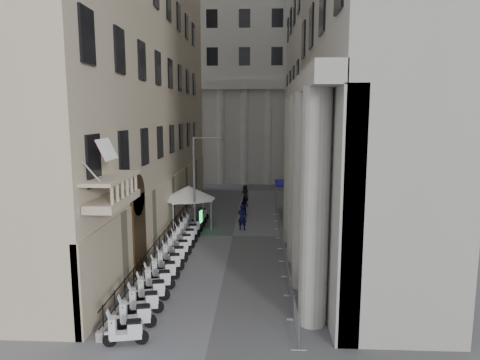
% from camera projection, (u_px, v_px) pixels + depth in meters
% --- Properties ---
extents(left_building, '(5.00, 36.00, 34.00)m').
position_uv_depth(left_building, '(135.00, 6.00, 32.17)').
color(left_building, '#B9AA8E').
rests_on(left_building, ground).
extents(far_building, '(22.00, 10.00, 30.00)m').
position_uv_depth(far_building, '(246.00, 69.00, 57.80)').
color(far_building, beige).
rests_on(far_building, ground).
extents(iron_fence, '(0.30, 28.00, 1.40)m').
position_uv_depth(iron_fence, '(172.00, 240.00, 30.65)').
color(iron_fence, black).
rests_on(iron_fence, ground).
extents(blue_awning, '(1.60, 3.00, 3.00)m').
position_uv_depth(blue_awning, '(284.00, 215.00, 38.17)').
color(blue_awning, navy).
rests_on(blue_awning, ground).
extents(flag, '(1.00, 1.40, 8.20)m').
position_uv_depth(flag, '(115.00, 330.00, 17.80)').
color(flag, '#9E0C11').
rests_on(flag, ground).
extents(scooter_0, '(1.48, 0.82, 1.50)m').
position_uv_depth(scooter_0, '(127.00, 345.00, 16.64)').
color(scooter_0, silver).
rests_on(scooter_0, ground).
extents(scooter_1, '(1.48, 0.82, 1.50)m').
position_uv_depth(scooter_1, '(137.00, 328.00, 17.96)').
color(scooter_1, silver).
rests_on(scooter_1, ground).
extents(scooter_2, '(1.48, 0.82, 1.50)m').
position_uv_depth(scooter_2, '(145.00, 314.00, 19.28)').
color(scooter_2, silver).
rests_on(scooter_2, ground).
extents(scooter_3, '(1.48, 0.82, 1.50)m').
position_uv_depth(scooter_3, '(152.00, 301.00, 20.59)').
color(scooter_3, silver).
rests_on(scooter_3, ground).
extents(scooter_4, '(1.48, 0.82, 1.50)m').
position_uv_depth(scooter_4, '(159.00, 290.00, 21.91)').
color(scooter_4, silver).
rests_on(scooter_4, ground).
extents(scooter_5, '(1.48, 0.82, 1.50)m').
position_uv_depth(scooter_5, '(165.00, 280.00, 23.22)').
color(scooter_5, silver).
rests_on(scooter_5, ground).
extents(scooter_6, '(1.48, 0.82, 1.50)m').
position_uv_depth(scooter_6, '(170.00, 271.00, 24.54)').
color(scooter_6, silver).
rests_on(scooter_6, ground).
extents(scooter_7, '(1.48, 0.82, 1.50)m').
position_uv_depth(scooter_7, '(174.00, 263.00, 25.86)').
color(scooter_7, silver).
rests_on(scooter_7, ground).
extents(scooter_8, '(1.48, 0.82, 1.50)m').
position_uv_depth(scooter_8, '(178.00, 256.00, 27.17)').
color(scooter_8, silver).
rests_on(scooter_8, ground).
extents(scooter_9, '(1.48, 0.82, 1.50)m').
position_uv_depth(scooter_9, '(182.00, 249.00, 28.49)').
color(scooter_9, silver).
rests_on(scooter_9, ground).
extents(scooter_10, '(1.48, 0.82, 1.50)m').
position_uv_depth(scooter_10, '(186.00, 243.00, 29.81)').
color(scooter_10, silver).
rests_on(scooter_10, ground).
extents(scooter_11, '(1.48, 0.82, 1.50)m').
position_uv_depth(scooter_11, '(189.00, 238.00, 31.12)').
color(scooter_11, silver).
rests_on(scooter_11, ground).
extents(scooter_12, '(1.48, 0.82, 1.50)m').
position_uv_depth(scooter_12, '(192.00, 233.00, 32.44)').
color(scooter_12, silver).
rests_on(scooter_12, ground).
extents(scooter_13, '(1.48, 0.82, 1.50)m').
position_uv_depth(scooter_13, '(194.00, 228.00, 33.76)').
color(scooter_13, silver).
rests_on(scooter_13, ground).
extents(scooter_14, '(1.48, 0.82, 1.50)m').
position_uv_depth(scooter_14, '(197.00, 224.00, 35.07)').
color(scooter_14, silver).
rests_on(scooter_14, ground).
extents(scooter_15, '(1.48, 0.82, 1.50)m').
position_uv_depth(scooter_15, '(199.00, 220.00, 36.39)').
color(scooter_15, silver).
rests_on(scooter_15, ground).
extents(barrier_0, '(0.60, 2.40, 1.10)m').
position_uv_depth(barrier_0, '(296.00, 335.00, 17.43)').
color(barrier_0, '#9C9EA3').
rests_on(barrier_0, ground).
extents(barrier_1, '(0.60, 2.40, 1.10)m').
position_uv_depth(barrier_1, '(292.00, 307.00, 19.90)').
color(barrier_1, '#9C9EA3').
rests_on(barrier_1, ground).
extents(barrier_2, '(0.60, 2.40, 1.10)m').
position_uv_depth(barrier_2, '(288.00, 286.00, 22.37)').
color(barrier_2, '#9C9EA3').
rests_on(barrier_2, ground).
extents(barrier_3, '(0.60, 2.40, 1.10)m').
position_uv_depth(barrier_3, '(285.00, 269.00, 24.84)').
color(barrier_3, '#9C9EA3').
rests_on(barrier_3, ground).
extents(barrier_4, '(0.60, 2.40, 1.10)m').
position_uv_depth(barrier_4, '(283.00, 255.00, 27.31)').
color(barrier_4, '#9C9EA3').
rests_on(barrier_4, ground).
extents(barrier_5, '(0.60, 2.40, 1.10)m').
position_uv_depth(barrier_5, '(281.00, 243.00, 29.78)').
color(barrier_5, '#9C9EA3').
rests_on(barrier_5, ground).
extents(barrier_6, '(0.60, 2.40, 1.10)m').
position_uv_depth(barrier_6, '(280.00, 234.00, 32.24)').
color(barrier_6, '#9C9EA3').
rests_on(barrier_6, ground).
extents(barrier_7, '(0.60, 2.40, 1.10)m').
position_uv_depth(barrier_7, '(278.00, 225.00, 34.71)').
color(barrier_7, '#9C9EA3').
rests_on(barrier_7, ground).
extents(barrier_8, '(0.60, 2.40, 1.10)m').
position_uv_depth(barrier_8, '(277.00, 218.00, 37.18)').
color(barrier_8, '#9C9EA3').
rests_on(barrier_8, ground).
extents(barrier_9, '(0.60, 2.40, 1.10)m').
position_uv_depth(barrier_9, '(276.00, 211.00, 39.65)').
color(barrier_9, '#9C9EA3').
rests_on(barrier_9, ground).
extents(security_tent, '(4.15, 4.15, 3.37)m').
position_uv_depth(security_tent, '(195.00, 194.00, 33.13)').
color(security_tent, silver).
rests_on(security_tent, ground).
extents(street_lamp, '(2.31, 0.85, 7.27)m').
position_uv_depth(street_lamp, '(197.00, 178.00, 31.51)').
color(street_lamp, gray).
rests_on(street_lamp, ground).
extents(info_kiosk, '(0.40, 0.85, 1.74)m').
position_uv_depth(info_kiosk, '(199.00, 219.00, 33.14)').
color(info_kiosk, black).
rests_on(info_kiosk, ground).
extents(pedestrian_a, '(0.84, 0.67, 2.00)m').
position_uv_depth(pedestrian_a, '(242.00, 217.00, 33.15)').
color(pedestrian_a, '#0E0E38').
rests_on(pedestrian_a, ground).
extents(pedestrian_b, '(1.00, 0.97, 1.62)m').
position_uv_depth(pedestrian_b, '(245.00, 206.00, 38.26)').
color(pedestrian_b, black).
rests_on(pedestrian_b, ground).
extents(pedestrian_c, '(1.01, 0.92, 1.73)m').
position_uv_depth(pedestrian_c, '(245.00, 193.00, 44.12)').
color(pedestrian_c, black).
rests_on(pedestrian_c, ground).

